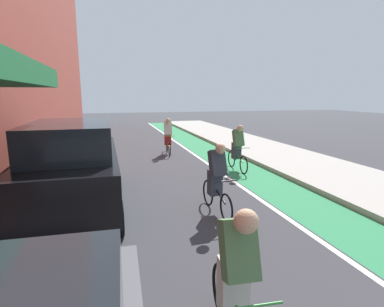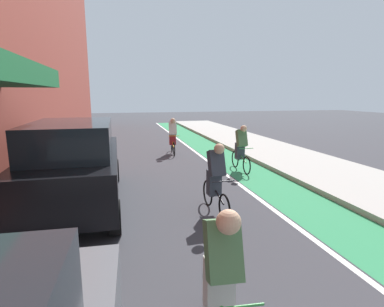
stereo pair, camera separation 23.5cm
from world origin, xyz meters
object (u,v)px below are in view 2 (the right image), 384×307
(parked_suv_black, at_px, (75,163))
(cyclist_lead, at_px, (221,281))
(cyclist_mid, at_px, (216,178))
(cyclist_trailing, at_px, (241,146))
(cyclist_far, at_px, (173,135))

(parked_suv_black, distance_m, cyclist_lead, 5.14)
(parked_suv_black, xyz_separation_m, cyclist_mid, (3.01, -1.22, -0.22))
(cyclist_mid, bearing_deg, cyclist_lead, -106.89)
(parked_suv_black, height_order, cyclist_trailing, parked_suv_black)
(cyclist_mid, height_order, cyclist_far, cyclist_mid)
(cyclist_lead, relative_size, cyclist_mid, 1.02)
(cyclist_far, bearing_deg, cyclist_mid, -92.30)
(cyclist_mid, xyz_separation_m, cyclist_trailing, (2.01, 3.48, 0.04))
(parked_suv_black, bearing_deg, cyclist_far, 60.55)
(cyclist_mid, bearing_deg, parked_suv_black, 158.01)
(cyclist_lead, relative_size, cyclist_trailing, 1.02)
(cyclist_lead, height_order, cyclist_far, cyclist_lead)
(parked_suv_black, xyz_separation_m, cyclist_trailing, (5.02, 2.26, -0.18))
(cyclist_lead, xyz_separation_m, cyclist_trailing, (3.09, 7.02, 0.04))
(parked_suv_black, relative_size, cyclist_trailing, 2.89)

